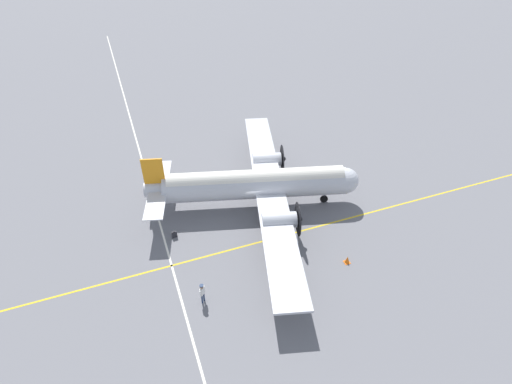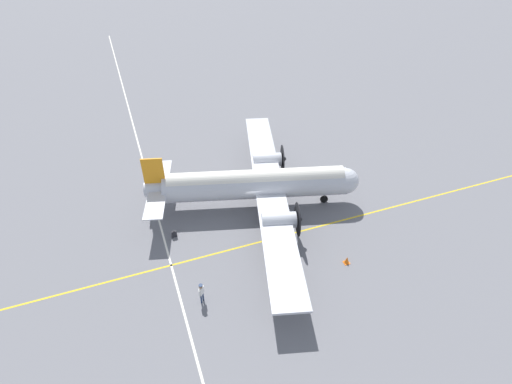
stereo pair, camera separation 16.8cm
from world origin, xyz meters
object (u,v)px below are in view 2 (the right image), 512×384
Objects in this scene: suitcase_near_door at (174,234)px; traffic_cone at (347,260)px; crew_foreground at (201,291)px; airliner_main at (260,184)px.

traffic_cone is at bearing -32.39° from suitcase_near_door.
suitcase_near_door is at bearing 49.71° from crew_foreground.
crew_foreground is 2.83× the size of traffic_cone.
airliner_main is 40.20× the size of suitcase_near_door.
suitcase_near_door reaches higher than traffic_cone.
crew_foreground is at bearing -115.76° from airliner_main.
airliner_main is at bearing 3.80° from crew_foreground.
suitcase_near_door is (-8.05, -1.38, -2.10)m from airliner_main.
crew_foreground is at bearing -85.63° from suitcase_near_door.
suitcase_near_door is 1.07× the size of traffic_cone.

